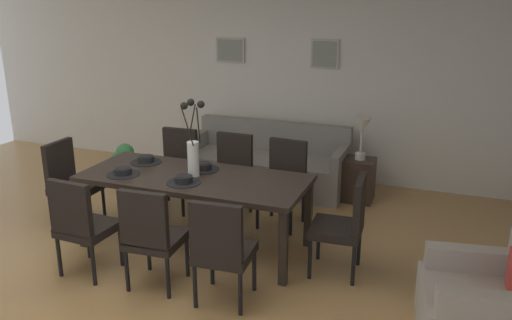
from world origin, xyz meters
TOP-DOWN VIEW (x-y plane):
  - ground_plane at (0.00, 0.00)m, footprint 9.00×9.00m
  - back_wall_panel at (0.00, 3.25)m, footprint 9.00×0.10m
  - dining_table at (0.24, 0.75)m, footprint 2.20×0.92m
  - dining_chair_near_left at (-0.42, -0.11)m, footprint 0.46×0.46m
  - dining_chair_near_right at (-0.43, 1.61)m, footprint 0.46×0.46m
  - dining_chair_far_left at (0.27, -0.09)m, footprint 0.47×0.47m
  - dining_chair_far_right at (0.25, 1.62)m, footprint 0.45×0.45m
  - dining_chair_mid_left at (0.92, -0.11)m, footprint 0.47×0.47m
  - dining_chair_mid_right at (0.88, 1.59)m, footprint 0.47×0.47m
  - dining_chair_head_west at (-1.26, 0.76)m, footprint 0.44×0.44m
  - dining_chair_head_east at (1.73, 0.74)m, footprint 0.46×0.46m
  - centerpiece_vase at (0.24, 0.75)m, footprint 0.21×0.23m
  - placemat_near_left at (-0.42, 0.55)m, footprint 0.32×0.32m
  - bowl_near_left at (-0.42, 0.55)m, footprint 0.17×0.17m
  - placemat_near_right at (-0.42, 0.96)m, footprint 0.32×0.32m
  - bowl_near_right at (-0.42, 0.96)m, footprint 0.17×0.17m
  - placemat_far_left at (0.24, 0.55)m, footprint 0.32×0.32m
  - bowl_far_left at (0.24, 0.55)m, footprint 0.17×0.17m
  - placemat_far_right at (0.24, 0.96)m, footprint 0.32×0.32m
  - bowl_far_right at (0.24, 0.96)m, footprint 0.17×0.17m
  - sofa at (0.32, 2.64)m, footprint 2.07×0.84m
  - side_table at (1.53, 2.55)m, footprint 0.36×0.36m
  - table_lamp at (1.53, 2.55)m, footprint 0.22×0.22m
  - armchair at (2.88, 0.11)m, footprint 0.92×0.92m
  - framed_picture_left at (-0.42, 3.18)m, footprint 0.41×0.03m
  - framed_picture_center at (0.90, 3.18)m, footprint 0.36×0.03m
  - potted_plant at (-1.23, 1.71)m, footprint 0.36×0.36m

SIDE VIEW (x-z plane):
  - ground_plane at x=0.00m, z-range 0.00..0.00m
  - side_table at x=1.53m, z-range 0.00..0.52m
  - sofa at x=0.32m, z-range -0.12..0.68m
  - armchair at x=2.88m, z-range -0.09..0.66m
  - potted_plant at x=-1.23m, z-range 0.04..0.71m
  - dining_chair_near_left at x=-0.42m, z-range 0.05..0.97m
  - dining_chair_near_right at x=-0.43m, z-range 0.05..0.97m
  - dining_chair_far_left at x=0.27m, z-range 0.05..0.97m
  - dining_chair_far_right at x=0.25m, z-range 0.05..0.97m
  - dining_chair_mid_left at x=0.92m, z-range 0.05..0.97m
  - dining_chair_mid_right at x=0.88m, z-range 0.05..0.97m
  - dining_chair_head_west at x=-1.26m, z-range 0.05..0.97m
  - dining_chair_head_east at x=1.73m, z-range 0.05..0.97m
  - dining_table at x=0.24m, z-range 0.30..1.04m
  - placemat_near_left at x=-0.42m, z-range 0.74..0.75m
  - placemat_near_right at x=-0.42m, z-range 0.74..0.75m
  - placemat_far_left at x=0.24m, z-range 0.74..0.75m
  - placemat_far_right at x=0.24m, z-range 0.74..0.75m
  - bowl_near_left at x=-0.42m, z-range 0.75..0.81m
  - bowl_near_right at x=-0.42m, z-range 0.75..0.81m
  - bowl_far_left at x=0.24m, z-range 0.75..0.81m
  - bowl_far_right at x=0.24m, z-range 0.75..0.81m
  - table_lamp at x=1.53m, z-range 0.64..1.15m
  - centerpiece_vase at x=0.24m, z-range 0.66..1.39m
  - back_wall_panel at x=0.00m, z-range 0.00..2.60m
  - framed_picture_left at x=-0.42m, z-range 1.51..1.84m
  - framed_picture_center at x=0.90m, z-range 1.49..1.86m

